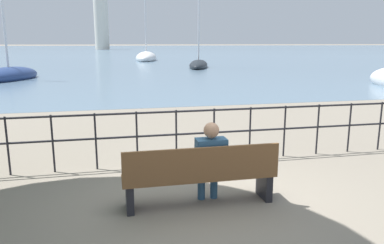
{
  "coord_description": "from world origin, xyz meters",
  "views": [
    {
      "loc": [
        -1.2,
        -4.92,
        2.29
      ],
      "look_at": [
        0.0,
        0.5,
        1.11
      ],
      "focal_mm": 35.0,
      "sensor_mm": 36.0,
      "label": 1
    }
  ],
  "objects_px": {
    "park_bench": "(201,176)",
    "harbor_lighthouse": "(101,21)",
    "sailboat_3": "(199,64)",
    "seated_person_left": "(210,159)",
    "sailboat_2": "(9,75)",
    "sailboat_0": "(146,58)"
  },
  "relations": [
    {
      "from": "seated_person_left",
      "to": "sailboat_2",
      "type": "height_order",
      "value": "sailboat_2"
    },
    {
      "from": "seated_person_left",
      "to": "harbor_lighthouse",
      "type": "relative_size",
      "value": 0.06
    },
    {
      "from": "park_bench",
      "to": "harbor_lighthouse",
      "type": "xyz_separation_m",
      "value": [
        -2.91,
        130.03,
        8.93
      ]
    },
    {
      "from": "park_bench",
      "to": "seated_person_left",
      "type": "relative_size",
      "value": 1.83
    },
    {
      "from": "sailboat_2",
      "to": "harbor_lighthouse",
      "type": "relative_size",
      "value": 0.42
    },
    {
      "from": "sailboat_0",
      "to": "sailboat_3",
      "type": "relative_size",
      "value": 1.07
    },
    {
      "from": "park_bench",
      "to": "sailboat_0",
      "type": "xyz_separation_m",
      "value": [
        3.68,
        44.74,
        -0.07
      ]
    },
    {
      "from": "park_bench",
      "to": "sailboat_3",
      "type": "bearing_deg",
      "value": 76.57
    },
    {
      "from": "seated_person_left",
      "to": "sailboat_0",
      "type": "distance_m",
      "value": 44.79
    },
    {
      "from": "sailboat_3",
      "to": "seated_person_left",
      "type": "bearing_deg",
      "value": -86.83
    },
    {
      "from": "sailboat_3",
      "to": "harbor_lighthouse",
      "type": "bearing_deg",
      "value": 112.03
    },
    {
      "from": "park_bench",
      "to": "harbor_lighthouse",
      "type": "height_order",
      "value": "harbor_lighthouse"
    },
    {
      "from": "sailboat_2",
      "to": "sailboat_3",
      "type": "height_order",
      "value": "sailboat_3"
    },
    {
      "from": "sailboat_3",
      "to": "harbor_lighthouse",
      "type": "relative_size",
      "value": 0.58
    },
    {
      "from": "sailboat_2",
      "to": "sailboat_3",
      "type": "distance_m",
      "value": 17.04
    },
    {
      "from": "seated_person_left",
      "to": "sailboat_3",
      "type": "xyz_separation_m",
      "value": [
        6.93,
        29.64,
        -0.36
      ]
    },
    {
      "from": "harbor_lighthouse",
      "to": "seated_person_left",
      "type": "bearing_deg",
      "value": -88.64
    },
    {
      "from": "park_bench",
      "to": "sailboat_3",
      "type": "relative_size",
      "value": 0.19
    },
    {
      "from": "sailboat_2",
      "to": "sailboat_3",
      "type": "xyz_separation_m",
      "value": [
        14.43,
        9.07,
        0.03
      ]
    },
    {
      "from": "seated_person_left",
      "to": "harbor_lighthouse",
      "type": "bearing_deg",
      "value": 91.36
    },
    {
      "from": "harbor_lighthouse",
      "to": "sailboat_0",
      "type": "bearing_deg",
      "value": -85.58
    },
    {
      "from": "sailboat_0",
      "to": "sailboat_2",
      "type": "xyz_separation_m",
      "value": [
        -11.01,
        -24.08,
        -0.1
      ]
    }
  ]
}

